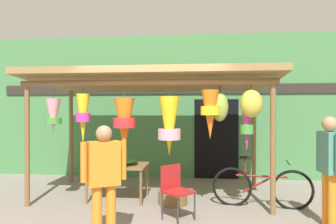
{
  "coord_description": "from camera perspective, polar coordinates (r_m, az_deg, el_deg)",
  "views": [
    {
      "loc": [
        0.85,
        -5.53,
        1.72
      ],
      "look_at": [
        0.15,
        1.04,
        1.69
      ],
      "focal_mm": 34.2,
      "sensor_mm": 36.0,
      "label": 1
    }
  ],
  "objects": [
    {
      "name": "ground_plane",
      "position": [
        5.86,
        -2.64,
        -16.79
      ],
      "size": [
        30.0,
        30.0,
        0.0
      ],
      "primitive_type": "plane",
      "color": "gray"
    },
    {
      "name": "display_table",
      "position": [
        6.33,
        -8.9,
        -9.87
      ],
      "size": [
        1.12,
        0.76,
        0.68
      ],
      "color": "brown",
      "rests_on": "ground_plane"
    },
    {
      "name": "market_stall_canopy",
      "position": [
        6.19,
        -2.26,
        3.4
      ],
      "size": [
        4.78,
        2.43,
        2.47
      ],
      "color": "brown",
      "rests_on": "ground_plane"
    },
    {
      "name": "folding_chair",
      "position": [
        5.22,
        1.27,
        -13.22
      ],
      "size": [
        0.56,
        0.56,
        0.84
      ],
      "color": "#AD1E1E",
      "rests_on": "ground_plane"
    },
    {
      "name": "vendor_in_orange",
      "position": [
        5.28,
        26.86,
        -8.0
      ],
      "size": [
        0.25,
        0.59,
        1.63
      ],
      "color": "orange",
      "rests_on": "ground_plane"
    },
    {
      "name": "flower_heap_on_table",
      "position": [
        6.32,
        -8.82,
        -8.55
      ],
      "size": [
        0.73,
        0.51,
        0.14
      ],
      "color": "green",
      "rests_on": "display_table"
    },
    {
      "name": "parked_bicycle",
      "position": [
        6.07,
        16.31,
        -12.79
      ],
      "size": [
        1.74,
        0.44,
        0.92
      ],
      "color": "black",
      "rests_on": "ground_plane"
    },
    {
      "name": "customer_foreground",
      "position": [
        4.3,
        -11.34,
        -10.84
      ],
      "size": [
        0.54,
        0.38,
        1.53
      ],
      "color": "orange",
      "rests_on": "ground_plane"
    },
    {
      "name": "wicker_basket_by_table",
      "position": [
        6.07,
        0.84,
        -14.96
      ],
      "size": [
        0.53,
        0.53,
        0.25
      ],
      "primitive_type": "cylinder",
      "color": "brown",
      "rests_on": "ground_plane"
    },
    {
      "name": "shop_facade",
      "position": [
        8.32,
        0.29,
        1.0
      ],
      "size": [
        9.8,
        0.29,
        3.65
      ],
      "color": "#47844C",
      "rests_on": "ground_plane"
    }
  ]
}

